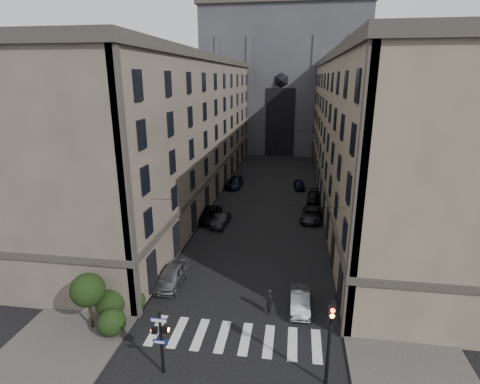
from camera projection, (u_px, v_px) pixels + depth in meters
The scene contains 19 objects.
sidewalk_left at pixel (198, 191), 54.92m from camera, with size 7.00×80.00×0.15m, color #383533.
sidewalk_right at pixel (345, 198), 51.95m from camera, with size 7.00×80.00×0.15m, color #383533.
zebra_crossing at pixel (234, 338), 24.15m from camera, with size 11.00×3.20×0.01m, color beige.
building_left at pixel (175, 127), 52.61m from camera, with size 13.60×60.60×18.85m.
building_right at pixel (374, 131), 48.81m from camera, with size 13.60×60.60×18.85m.
gothic_tower at pixel (284, 69), 85.06m from camera, with size 35.00×23.00×58.00m.
pedestrian_signal_left at pixel (161, 338), 20.66m from camera, with size 1.02×0.38×4.00m.
traffic_light_right at pixel (330, 334), 19.49m from camera, with size 0.34×0.50×5.20m.
shrub_cluster at pixel (105, 302), 24.86m from camera, with size 3.90×4.40×3.90m.
tram_wires at pixel (270, 145), 50.98m from camera, with size 14.00×60.00×0.43m.
car_left_near at pixel (172, 275), 30.18m from camera, with size 1.86×4.61×1.57m, color slate.
car_left_midnear at pixel (221, 220), 42.24m from camera, with size 1.40×4.02×1.32m, color black.
car_left_midfar at pixel (210, 214), 43.74m from camera, with size 2.43×5.27×1.46m, color black.
car_left_far at pixel (234, 182), 57.06m from camera, with size 2.16×5.31×1.54m, color black.
car_right_near at pixel (300, 301), 27.02m from camera, with size 1.36×3.91×1.29m, color slate.
car_right_midnear at pixel (312, 214), 43.81m from camera, with size 2.34×5.07×1.41m, color black.
car_right_midfar at pixel (314, 197), 50.24m from camera, with size 1.89×4.65×1.35m, color black.
car_right_far at pixel (299, 185), 56.22m from camera, with size 1.51×3.76×1.28m, color black.
pedestrian at pixel (270, 301), 26.42m from camera, with size 0.70×0.46×1.91m, color black.
Camera 1 is at (3.39, -15.04, 16.10)m, focal length 28.00 mm.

